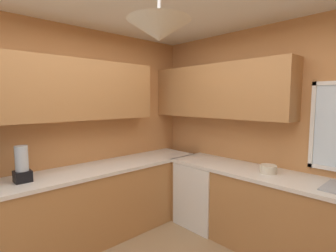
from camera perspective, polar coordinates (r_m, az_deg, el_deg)
room_shell at (r=2.35m, az=1.42°, el=7.09°), size 3.60×3.77×2.63m
counter_run_left at (r=3.25m, az=-19.51°, el=-16.97°), size 0.65×3.38×0.88m
counter_run_back at (r=3.17m, az=23.10°, el=-17.73°), size 2.69×0.65×0.88m
dishwasher at (r=3.62m, az=8.09°, el=-14.69°), size 0.60×0.60×0.84m
bowl at (r=3.06m, az=21.51°, el=-8.95°), size 0.18×0.18×0.09m
blender_appliance at (r=2.91m, az=-29.85°, el=-7.71°), size 0.15×0.15×0.36m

